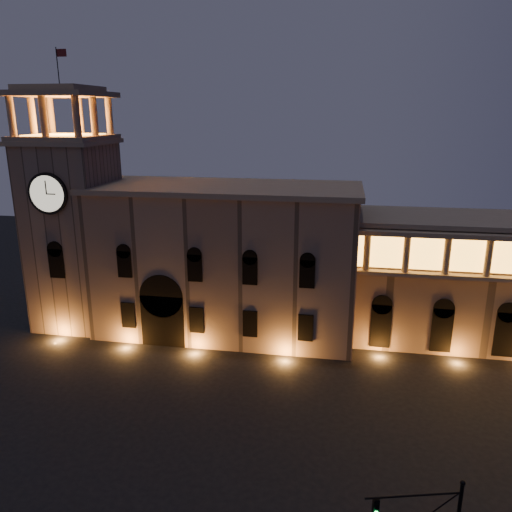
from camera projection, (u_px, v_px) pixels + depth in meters
name	position (u px, v px, depth m)	size (l,w,h in m)	color
ground	(190.00, 441.00, 40.17)	(160.00, 160.00, 0.00)	black
government_building	(225.00, 260.00, 58.84)	(30.80, 12.80, 17.60)	#8A6F5A
clock_tower	(74.00, 225.00, 59.96)	(9.80, 9.80, 32.40)	#8A6F5A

